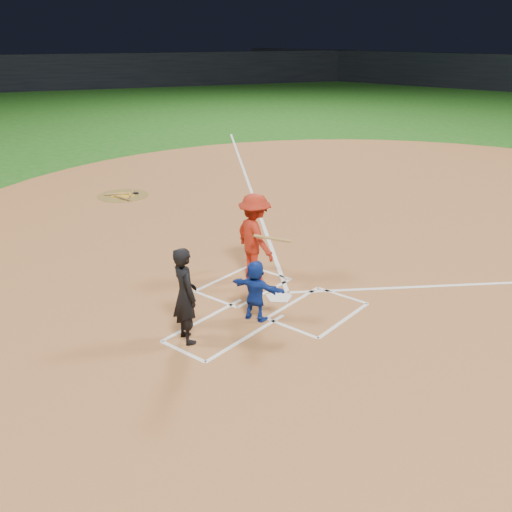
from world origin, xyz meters
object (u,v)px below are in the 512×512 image
Objects in this scene: home_plate at (279,297)px; umpire at (185,295)px; batter_at_plate at (255,237)px; catcher at (256,291)px; on_deck_circle at (123,195)px.

home_plate is 2.62m from umpire.
catcher is at bearing -50.30° from batter_at_plate.
on_deck_circle is at bearing -18.53° from home_plate.
home_plate is 0.35× the size of on_deck_circle.
batter_at_plate is (7.87, -2.53, 0.98)m from on_deck_circle.
home_plate reaches higher than on_deck_circle.
batter_at_plate is at bearing -60.78° from catcher.
umpire is 3.01m from batter_at_plate.
on_deck_circle is (-8.89, 2.98, -0.00)m from home_plate.
home_plate is 1.22m from catcher.
batter_at_plate is (-1.03, 0.45, 0.98)m from home_plate.
batter_at_plate is at bearing -23.76° from home_plate.
umpire is 0.91× the size of batter_at_plate.
catcher is at bearing -23.85° from on_deck_circle.
on_deck_circle is at bearing -9.28° from umpire.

